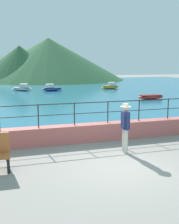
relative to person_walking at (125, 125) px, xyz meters
name	(u,v)px	position (x,y,z in m)	size (l,w,h in m)	color
ground_plane	(124,168)	(-0.65, -1.38, -0.98)	(120.00, 120.00, 0.00)	gray
promenade_wall	(91,132)	(-0.65, 1.82, -0.63)	(20.00, 0.56, 0.70)	#BC605B
railing	(91,109)	(-0.65, 1.82, 0.33)	(18.44, 0.04, 0.90)	#282623
lake_water	(30,90)	(-0.65, 24.46, -0.95)	(64.00, 44.32, 0.06)	#236B89
hill_main	(49,59)	(4.83, 43.64, 2.80)	(27.51, 27.51, 7.55)	#285633
hill_secondary	(20,64)	(-0.50, 41.18, 2.01)	(16.55, 16.55, 5.97)	#285633
person_walking	(125,125)	(0.00, 0.00, 0.00)	(0.38, 0.57, 1.75)	beige
boat_0	(22,88)	(-1.62, 23.66, -0.65)	(2.47, 1.74, 0.76)	white
boat_1	(110,86)	(8.62, 22.89, -0.65)	(2.39, 1.17, 0.76)	gold
boat_2	(52,88)	(1.47, 22.52, -0.65)	(2.34, 1.01, 0.76)	#2D4C9E
boat_5	(151,97)	(8.23, 12.63, -0.72)	(2.35, 1.05, 0.36)	red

